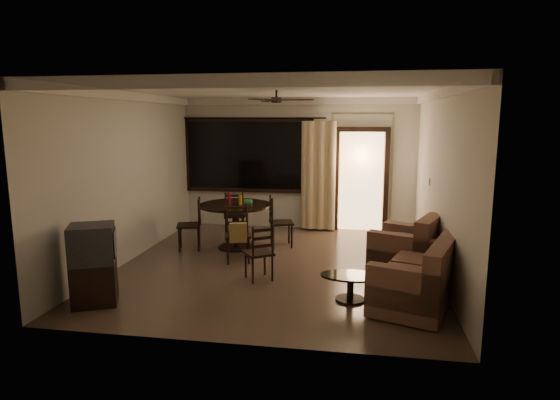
% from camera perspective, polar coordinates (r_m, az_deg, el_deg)
% --- Properties ---
extents(ground, '(5.50, 5.50, 0.00)m').
position_cam_1_polar(ground, '(7.73, -0.42, -7.95)').
color(ground, '#7F6651').
rests_on(ground, ground).
extents(room_shell, '(5.50, 6.70, 5.50)m').
position_cam_1_polar(room_shell, '(9.06, 5.20, 6.45)').
color(room_shell, beige).
rests_on(room_shell, ground).
extents(dining_table, '(1.32, 1.32, 1.04)m').
position_cam_1_polar(dining_table, '(8.63, -5.43, -1.65)').
color(dining_table, black).
rests_on(dining_table, ground).
extents(dining_chair_west, '(0.52, 0.52, 0.95)m').
position_cam_1_polar(dining_chair_west, '(8.72, -10.91, -4.12)').
color(dining_chair_west, black).
rests_on(dining_chair_west, ground).
extents(dining_chair_east, '(0.52, 0.52, 0.95)m').
position_cam_1_polar(dining_chair_east, '(8.78, 0.08, -3.85)').
color(dining_chair_east, black).
rests_on(dining_chair_east, ground).
extents(dining_chair_south, '(0.52, 0.56, 0.95)m').
position_cam_1_polar(dining_chair_south, '(7.87, -5.16, -5.33)').
color(dining_chair_south, black).
rests_on(dining_chair_south, ground).
extents(dining_chair_north, '(0.52, 0.52, 0.95)m').
position_cam_1_polar(dining_chair_north, '(9.48, -5.57, -2.87)').
color(dining_chair_north, black).
rests_on(dining_chair_north, ground).
extents(tv_cabinet, '(0.70, 0.67, 1.04)m').
position_cam_1_polar(tv_cabinet, '(6.50, -21.79, -7.30)').
color(tv_cabinet, black).
rests_on(tv_cabinet, ground).
extents(sofa, '(1.34, 1.80, 0.86)m').
position_cam_1_polar(sofa, '(6.36, 16.80, -9.09)').
color(sofa, '#42241E').
rests_on(sofa, ground).
extents(armchair, '(1.18, 1.18, 0.91)m').
position_cam_1_polar(armchair, '(7.42, 15.39, -6.03)').
color(armchair, '#42241E').
rests_on(armchair, ground).
extents(coffee_table, '(0.79, 0.48, 0.35)m').
position_cam_1_polar(coffee_table, '(6.31, 8.59, -10.02)').
color(coffee_table, black).
rests_on(coffee_table, ground).
extents(side_chair, '(0.52, 0.52, 0.85)m').
position_cam_1_polar(side_chair, '(7.00, -2.56, -7.69)').
color(side_chair, black).
rests_on(side_chair, ground).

